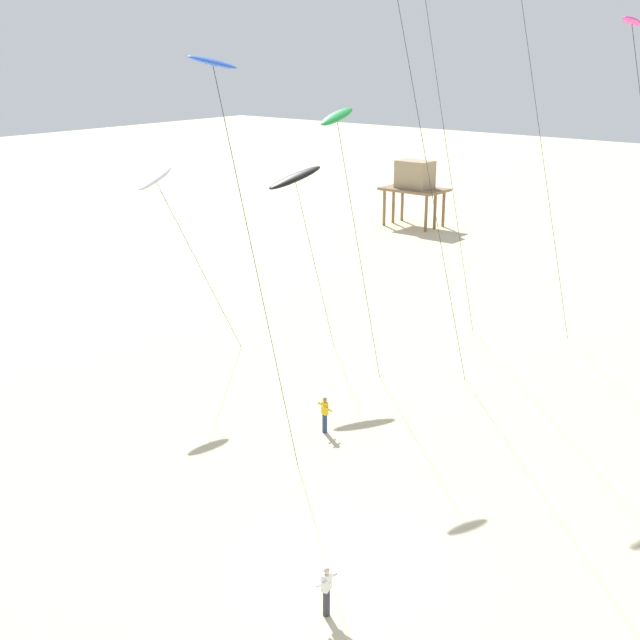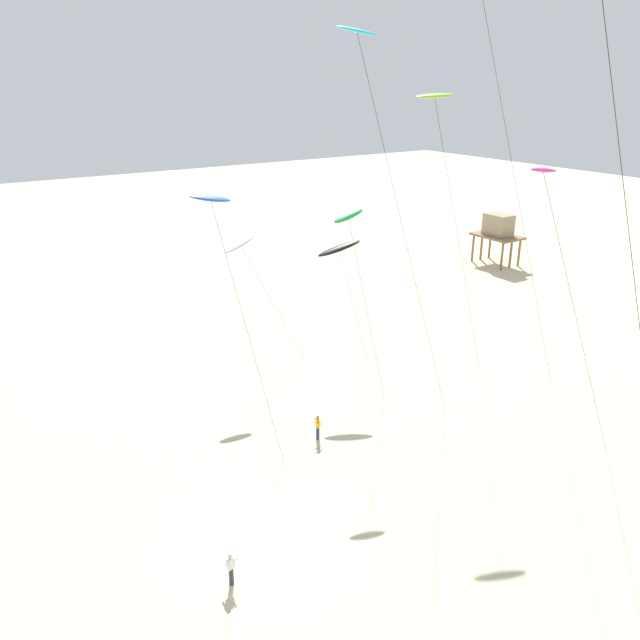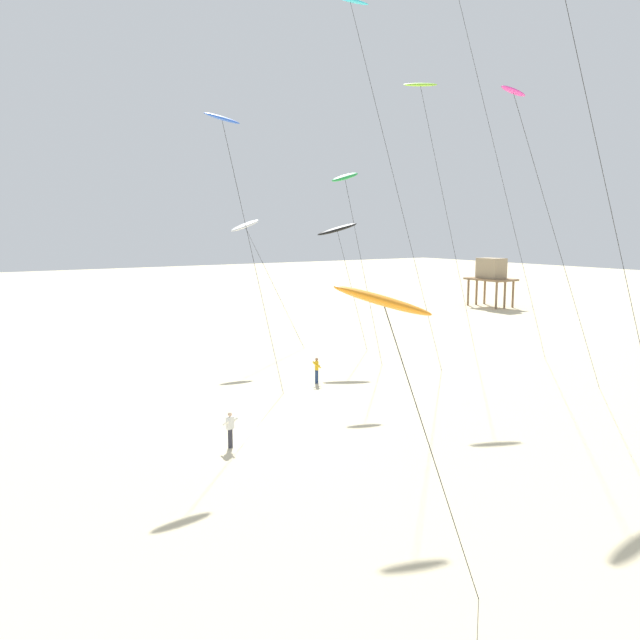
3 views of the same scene
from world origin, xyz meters
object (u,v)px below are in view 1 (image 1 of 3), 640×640
Objects in this scene: kite_blue at (214,70)px; stilt_house at (415,180)px; kite_flyer_nearest at (325,414)px; kite_white at (156,179)px; kite_magenta at (633,31)px; kite_green at (337,120)px; kite_black at (295,178)px; kite_flyer_middle at (326,590)px.

stilt_house is at bearing 115.29° from kite_blue.
kite_white is at bearing 175.39° from kite_flyer_nearest.
kite_blue is 2.66× the size of stilt_house.
kite_magenta is 2.87× the size of stilt_house.
kite_white is (-20.99, -5.80, -6.88)m from kite_magenta.
kite_green reaches higher than kite_white.
kite_black is at bearing -67.03° from stilt_house.
kite_flyer_nearest is 0.27× the size of stilt_house.
kite_white reaches higher than stilt_house.
kite_blue is 15.16m from kite_white.
kite_magenta reaches higher than stilt_house.
kite_flyer_middle is (-1.39, -16.70, -16.01)m from kite_magenta.
kite_white is at bearing 148.45° from kite_blue.
stilt_house is at bearing 112.97° from kite_black.
kite_magenta is 22.84m from kite_white.
kite_black is (-7.88, 13.22, -5.88)m from kite_blue.
kite_flyer_nearest is 45.88m from stilt_house.
kite_magenta reaches higher than kite_black.
kite_blue is at bearing -59.21° from kite_black.
kite_flyer_middle is at bearing -52.90° from kite_green.
kite_flyer_middle is at bearing -59.43° from stilt_house.
stilt_house is (-10.09, 39.38, -5.68)m from kite_white.
kite_flyer_middle is at bearing -29.08° from kite_white.
kite_green is at bearing -29.66° from kite_black.
kite_white is 24.22m from kite_flyer_middle.
kite_flyer_nearest is (7.43, -6.79, -8.87)m from kite_black.
kite_blue is at bearing -31.55° from kite_white.
kite_green is 21.37m from kite_flyer_middle.
kite_green is 1.33× the size of kite_black.
kite_magenta is at bearing 13.00° from kite_green.
kite_magenta reaches higher than kite_flyer_nearest.
kite_white reaches higher than kite_flyer_nearest.
kite_green is at bearing 127.10° from kite_flyer_middle.
kite_flyer_middle is at bearing -94.76° from kite_magenta.
kite_green is 0.79× the size of kite_magenta.
kite_green reaches higher than stilt_house.
kite_flyer_middle is 58.50m from stilt_house.
kite_black is 1.71× the size of stilt_house.
kite_blue is at bearing -74.24° from kite_green.
kite_white reaches higher than kite_flyer_middle.
kite_white is 7.16m from kite_black.
kite_flyer_nearest is (-9.44, -6.73, -16.01)m from kite_magenta.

